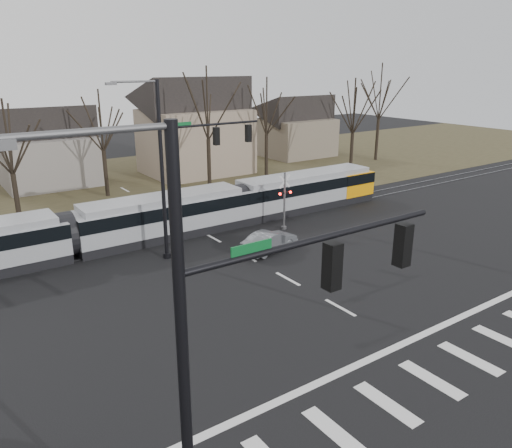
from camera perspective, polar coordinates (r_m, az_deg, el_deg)
ground at (r=23.02m, az=13.13°, el=-11.19°), size 140.00×140.00×0.00m
grass_verge at (r=48.94m, az=-15.58°, el=4.26°), size 140.00×28.00×0.01m
crosswalk at (r=20.99m, az=21.44°, el=-15.11°), size 27.00×2.60×0.01m
stop_line at (r=22.04m, az=16.65°, el=-12.89°), size 28.00×0.35×0.01m
lane_dashes at (r=34.73m, az=-6.59°, el=-0.68°), size 0.18×30.00×0.01m
rail_pair at (r=34.56m, az=-6.44°, el=-0.73°), size 90.00×1.52×0.06m
tram at (r=33.17m, az=-10.75°, el=1.00°), size 37.28×2.77×2.83m
sedan at (r=30.47m, az=1.59°, el=-1.99°), size 3.00×4.46×1.28m
signal_pole_near_left at (r=10.19m, az=-0.03°, el=-13.55°), size 9.28×0.44×10.20m
signal_pole_far at (r=29.21m, az=-7.88°, el=7.27°), size 9.28×0.44×10.20m
rail_crossing_signal at (r=34.21m, az=3.27°, el=2.42°), size 1.08×0.36×4.00m
tree_row at (r=43.24m, az=-10.87°, el=9.61°), size 59.20×7.20×10.00m
house_b at (r=50.71m, az=-22.87°, el=8.55°), size 8.64×7.56×7.65m
house_c at (r=52.49m, az=-7.01°, el=11.47°), size 10.80×8.64×10.10m
house_d at (r=62.58m, az=4.59°, el=11.41°), size 8.64×7.56×7.65m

